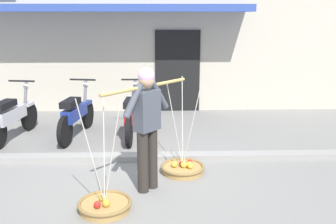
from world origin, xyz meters
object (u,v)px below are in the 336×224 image
object	(u,v)px
fruit_basket_right_side	(105,205)
motorcycle_third_in_row	(132,115)
fruit_basket_left_side	(183,168)
motorcycle_second_in_row	(76,115)
fruit_vendor	(147,122)
motorcycle_nearest_shop	(12,117)

from	to	relation	value
fruit_basket_right_side	motorcycle_third_in_row	bearing A→B (deg)	86.44
fruit_basket_left_side	motorcycle_second_in_row	distance (m)	2.71
motorcycle_second_in_row	motorcycle_third_in_row	size ratio (longest dim) A/B	0.99
motorcycle_third_in_row	fruit_basket_right_side	bearing A→B (deg)	-93.56
motorcycle_second_in_row	fruit_basket_right_side	bearing A→B (deg)	-72.46
motorcycle_second_in_row	fruit_vendor	bearing A→B (deg)	-58.59
fruit_basket_right_side	motorcycle_nearest_shop	distance (m)	3.53
fruit_vendor	fruit_basket_right_side	xyz separation A→B (m)	(-0.52, -0.56, -0.90)
fruit_basket_right_side	motorcycle_third_in_row	distance (m)	2.93
motorcycle_nearest_shop	motorcycle_second_in_row	distance (m)	1.19
motorcycle_second_in_row	motorcycle_third_in_row	xyz separation A→B (m)	(1.11, -0.03, 0.00)
fruit_basket_right_side	motorcycle_second_in_row	world-z (taller)	fruit_basket_right_side
fruit_vendor	motorcycle_third_in_row	bearing A→B (deg)	98.31
fruit_basket_left_side	motorcycle_third_in_row	size ratio (longest dim) A/B	0.80
motorcycle_second_in_row	motorcycle_nearest_shop	bearing A→B (deg)	-173.85
fruit_basket_right_side	motorcycle_nearest_shop	bearing A→B (deg)	126.98
fruit_vendor	motorcycle_second_in_row	world-z (taller)	fruit_vendor
fruit_vendor	fruit_basket_right_side	bearing A→B (deg)	-133.03
fruit_vendor	fruit_basket_left_side	bearing A→B (deg)	46.77
fruit_vendor	motorcycle_second_in_row	bearing A→B (deg)	121.41
fruit_basket_left_side	motorcycle_third_in_row	bearing A→B (deg)	115.89
fruit_vendor	motorcycle_nearest_shop	world-z (taller)	fruit_vendor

